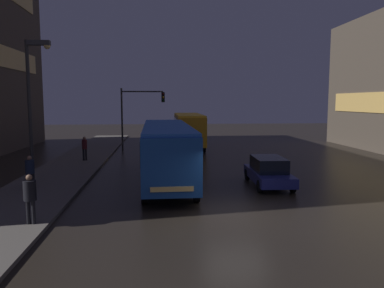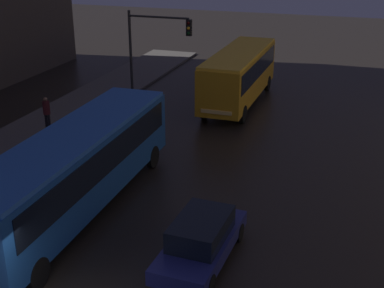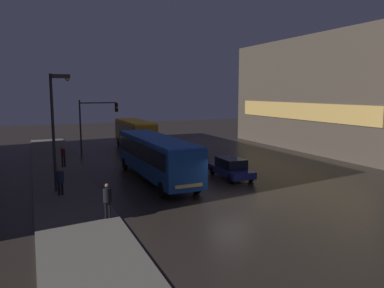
{
  "view_description": "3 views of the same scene",
  "coord_description": "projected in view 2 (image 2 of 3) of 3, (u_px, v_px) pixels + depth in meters",
  "views": [
    {
      "loc": [
        -3.04,
        -14.32,
        4.47
      ],
      "look_at": [
        -0.97,
        9.11,
        1.79
      ],
      "focal_mm": 35.0,
      "sensor_mm": 36.0,
      "label": 1
    },
    {
      "loc": [
        7.18,
        -9.17,
        9.97
      ],
      "look_at": [
        0.55,
        10.45,
        1.64
      ],
      "focal_mm": 50.0,
      "sensor_mm": 36.0,
      "label": 2
    },
    {
      "loc": [
        -10.9,
        -19.28,
        6.43
      ],
      "look_at": [
        0.75,
        7.62,
        2.35
      ],
      "focal_mm": 35.0,
      "sensor_mm": 36.0,
      "label": 3
    }
  ],
  "objects": [
    {
      "name": "bus_near",
      "position": [
        76.0,
        163.0,
        19.67
      ],
      "size": [
        2.73,
        12.1,
        3.18
      ],
      "rotation": [
        0.0,
        0.0,
        3.16
      ],
      "color": "#194793",
      "rests_on": "ground"
    },
    {
      "name": "bus_far",
      "position": [
        239.0,
        72.0,
        32.19
      ],
      "size": [
        2.55,
        9.63,
        3.25
      ],
      "rotation": [
        0.0,
        0.0,
        3.14
      ],
      "color": "orange",
      "rests_on": "ground"
    },
    {
      "name": "car_taxi",
      "position": [
        201.0,
        239.0,
        17.07
      ],
      "size": [
        1.99,
        4.56,
        1.52
      ],
      "rotation": [
        0.0,
        0.0,
        3.1
      ],
      "color": "navy",
      "rests_on": "ground"
    },
    {
      "name": "pedestrian_far",
      "position": [
        47.0,
        110.0,
        27.88
      ],
      "size": [
        0.52,
        0.52,
        1.76
      ],
      "rotation": [
        0.0,
        0.0,
        5.42
      ],
      "color": "black",
      "rests_on": "sidewalk_left"
    },
    {
      "name": "traffic_light_main",
      "position": [
        153.0,
        42.0,
        30.98
      ],
      "size": [
        3.9,
        0.35,
        5.64
      ],
      "color": "#2D2D2D",
      "rests_on": "ground"
    }
  ]
}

